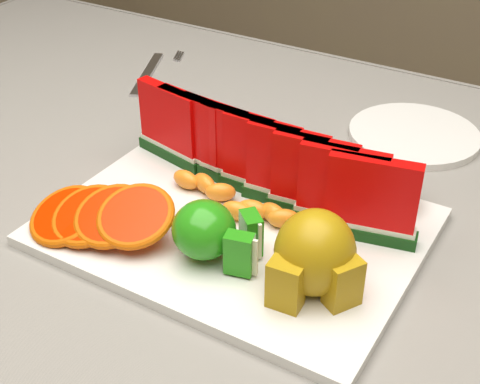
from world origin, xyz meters
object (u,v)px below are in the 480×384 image
Objects in this scene: platter at (236,226)px; side_plate at (414,134)px; apple_cluster at (211,232)px; pear_cluster at (315,256)px; fork at (151,72)px.

platter is 0.33m from side_plate.
apple_cluster is 0.98× the size of pear_cluster.
side_plate is at bearing 1.35° from fork.
pear_cluster reaches higher than fork.
pear_cluster is at bearing -87.06° from side_plate.
apple_cluster is at bearing -81.21° from platter.
fork is at bearing 139.14° from platter.
platter is 0.46m from fork.
side_plate is (0.10, 0.31, -0.00)m from platter.
side_plate is 0.45m from fork.
platter is 2.11× the size of fork.
side_plate is at bearing 92.94° from pear_cluster.
platter is 3.87× the size of apple_cluster.
apple_cluster is at bearing -103.59° from side_plate.
fork is at bearing 142.87° from pear_cluster.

